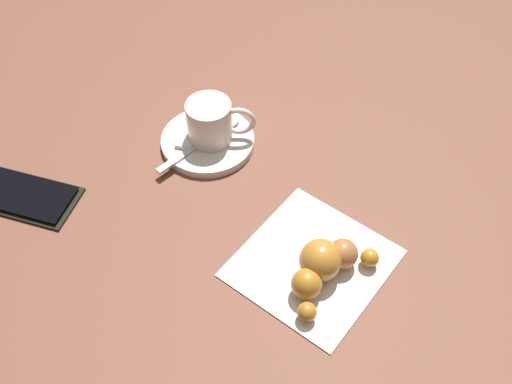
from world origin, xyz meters
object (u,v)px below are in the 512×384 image
object	(u,v)px
cell_phone	(21,195)
teaspoon	(212,134)
espresso_cup	(211,122)
croissant	(324,265)
saucer	(208,141)
sugar_packet	(191,131)
napkin	(313,263)

from	to	relation	value
cell_phone	teaspoon	bearing A→B (deg)	-120.74
espresso_cup	teaspoon	world-z (taller)	espresso_cup
croissant	saucer	bearing A→B (deg)	-19.41
espresso_cup	sugar_packet	bearing A→B (deg)	19.99
espresso_cup	sugar_packet	xyz separation A→B (m)	(0.03, 0.01, -0.02)
espresso_cup	napkin	xyz separation A→B (m)	(-0.21, 0.08, -0.04)
teaspoon	croissant	world-z (taller)	croissant
sugar_packet	napkin	bearing A→B (deg)	52.26
napkin	cell_phone	bearing A→B (deg)	21.54
espresso_cup	croissant	distance (m)	0.24
espresso_cup	sugar_packet	world-z (taller)	espresso_cup
sugar_packet	saucer	bearing A→B (deg)	79.71
teaspoon	napkin	world-z (taller)	teaspoon
espresso_cup	teaspoon	distance (m)	0.03
saucer	espresso_cup	bearing A→B (deg)	-125.73
teaspoon	croissant	size ratio (longest dim) A/B	1.11
croissant	cell_phone	world-z (taller)	croissant
napkin	cell_phone	distance (m)	0.36
saucer	croissant	world-z (taller)	croissant
teaspoon	croissant	distance (m)	0.24
saucer	espresso_cup	world-z (taller)	espresso_cup
napkin	croissant	size ratio (longest dim) A/B	1.27
espresso_cup	saucer	bearing A→B (deg)	54.27
napkin	croissant	distance (m)	0.03
saucer	croissant	bearing A→B (deg)	160.59
sugar_packet	croissant	size ratio (longest dim) A/B	0.53
sugar_packet	espresso_cup	bearing A→B (deg)	88.31
croissant	cell_phone	distance (m)	0.38
saucer	napkin	bearing A→B (deg)	161.07
teaspoon	napkin	size ratio (longest dim) A/B	0.87
espresso_cup	napkin	size ratio (longest dim) A/B	0.50
espresso_cup	cell_phone	world-z (taller)	espresso_cup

